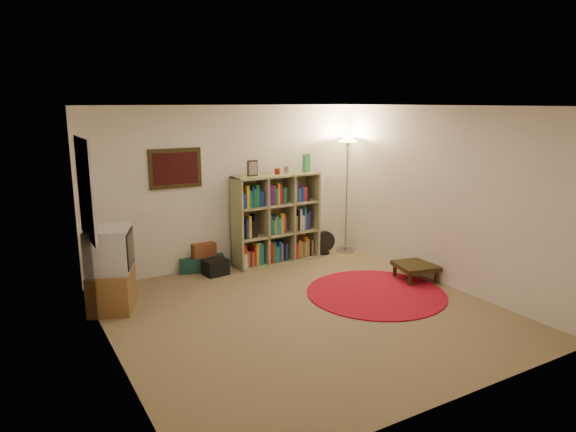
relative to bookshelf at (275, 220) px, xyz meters
name	(u,v)px	position (x,y,z in m)	size (l,w,h in m)	color
room	(300,213)	(-0.73, -1.95, 0.57)	(4.54, 4.54, 2.54)	olive
bookshelf	(275,220)	(0.00, 0.00, 0.00)	(1.44, 0.45, 1.72)	#969464
floor_lamp	(348,157)	(1.34, -0.08, 0.94)	(0.43, 0.43, 1.97)	#A9A8AC
floor_fan	(325,243)	(0.93, -0.04, -0.49)	(0.36, 0.22, 0.40)	black
tv_stand	(111,270)	(-2.68, -0.65, -0.19)	(0.72, 0.85, 1.04)	brown
suitcase	(201,262)	(-1.17, 0.26, -0.58)	(0.77, 0.59, 0.22)	#143830
wicker_basket	(202,249)	(-1.16, 0.23, -0.37)	(0.37, 0.27, 0.21)	brown
duffel_bag	(216,267)	(-1.08, -0.10, -0.58)	(0.37, 0.32, 0.24)	black
paper_towel	(244,261)	(-0.60, -0.09, -0.57)	(0.16, 0.16, 0.25)	silver
red_rug	(376,293)	(0.51, -1.92, -0.69)	(1.88, 1.88, 0.02)	maroon
side_table	(416,266)	(1.35, -1.79, -0.49)	(0.64, 0.64, 0.25)	black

